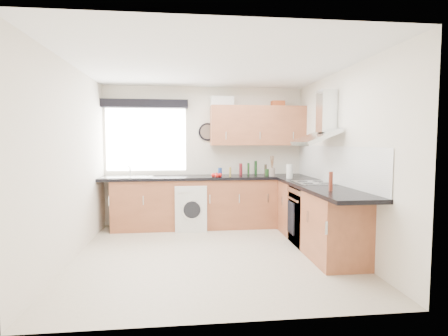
{
  "coord_description": "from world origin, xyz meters",
  "views": [
    {
      "loc": [
        -0.35,
        -4.59,
        1.52
      ],
      "look_at": [
        0.25,
        0.85,
        1.1
      ],
      "focal_mm": 28.0,
      "sensor_mm": 36.0,
      "label": 1
    }
  ],
  "objects": [
    {
      "name": "window",
      "position": [
        -1.05,
        1.79,
        1.55
      ],
      "size": [
        1.4,
        0.02,
        1.1
      ],
      "primitive_type": "cube",
      "color": "silver",
      "rests_on": "wall_back"
    },
    {
      "name": "base_cab_right",
      "position": [
        1.51,
        0.15,
        0.43
      ],
      "size": [
        0.58,
        2.1,
        0.86
      ],
      "primitive_type": "cube",
      "color": "brown",
      "rests_on": "ground_plane"
    },
    {
      "name": "oven",
      "position": [
        1.5,
        0.3,
        0.42
      ],
      "size": [
        0.56,
        0.58,
        0.85
      ],
      "primitive_type": "cube",
      "color": "black",
      "rests_on": "ground_plane"
    },
    {
      "name": "ground_plane",
      "position": [
        0.0,
        0.0,
        0.0
      ],
      "size": [
        3.6,
        3.6,
        0.0
      ],
      "primitive_type": "plane",
      "color": "beige"
    },
    {
      "name": "tomato_cluster",
      "position": [
        0.17,
        1.3,
        0.95
      ],
      "size": [
        0.17,
        0.17,
        0.07
      ],
      "primitive_type": null,
      "rotation": [
        0.0,
        0.0,
        0.1
      ],
      "color": "#B9110E",
      "rests_on": "worktop_back"
    },
    {
      "name": "casserole",
      "position": [
        0.3,
        1.72,
        2.23
      ],
      "size": [
        0.42,
        0.32,
        0.17
      ],
      "primitive_type": "cube",
      "rotation": [
        0.0,
        0.0,
        0.08
      ],
      "color": "silver",
      "rests_on": "upper_cabinets"
    },
    {
      "name": "jar_4",
      "position": [
        0.64,
        1.59,
        1.02
      ],
      "size": [
        0.06,
        0.06,
        0.22
      ],
      "primitive_type": "cylinder",
      "color": "#5D1319",
      "rests_on": "worktop_back"
    },
    {
      "name": "jar_0",
      "position": [
        0.78,
        1.61,
        1.02
      ],
      "size": [
        0.04,
        0.04,
        0.22
      ],
      "primitive_type": "cylinder",
      "color": "#1A3D15",
      "rests_on": "worktop_back"
    },
    {
      "name": "wall_right",
      "position": [
        1.8,
        0.0,
        1.25
      ],
      "size": [
        0.02,
        3.6,
        2.5
      ],
      "primitive_type": "cube",
      "color": "silver",
      "rests_on": "ground_plane"
    },
    {
      "name": "base_cab_corner",
      "position": [
        1.5,
        1.5,
        0.43
      ],
      "size": [
        0.6,
        0.6,
        0.86
      ],
      "primitive_type": "cube",
      "color": "brown",
      "rests_on": "ground_plane"
    },
    {
      "name": "jar_3",
      "position": [
        0.42,
        1.38,
        0.99
      ],
      "size": [
        0.04,
        0.04,
        0.16
      ],
      "primitive_type": "cylinder",
      "color": "olive",
      "rests_on": "worktop_back"
    },
    {
      "name": "worktop_right",
      "position": [
        1.5,
        0.0,
        0.89
      ],
      "size": [
        0.62,
        2.42,
        0.05
      ],
      "primitive_type": "cube",
      "color": "black",
      "rests_on": "base_cab_right"
    },
    {
      "name": "kitchen_roll",
      "position": [
        1.35,
        0.97,
        1.03
      ],
      "size": [
        0.11,
        0.11,
        0.23
      ],
      "primitive_type": "cylinder",
      "rotation": [
        0.0,
        0.0,
        -0.08
      ],
      "color": "silver",
      "rests_on": "worktop_right"
    },
    {
      "name": "jar_6",
      "position": [
        1.1,
        1.51,
        0.97
      ],
      "size": [
        0.07,
        0.07,
        0.11
      ],
      "primitive_type": "cylinder",
      "color": "#1D4017",
      "rests_on": "worktop_back"
    },
    {
      "name": "jar_1",
      "position": [
        0.24,
        1.36,
        0.99
      ],
      "size": [
        0.07,
        0.07,
        0.15
      ],
      "primitive_type": "cylinder",
      "color": "navy",
      "rests_on": "worktop_back"
    },
    {
      "name": "wall_front",
      "position": [
        0.0,
        -1.8,
        1.25
      ],
      "size": [
        3.6,
        0.02,
        2.5
      ],
      "primitive_type": "cube",
      "color": "silver",
      "rests_on": "ground_plane"
    },
    {
      "name": "extractor_hood",
      "position": [
        1.6,
        0.3,
        1.77
      ],
      "size": [
        0.52,
        0.78,
        0.66
      ],
      "primitive_type": null,
      "color": "silver",
      "rests_on": "wall_right"
    },
    {
      "name": "jar_2",
      "position": [
        0.93,
        1.69,
        1.04
      ],
      "size": [
        0.05,
        0.05,
        0.25
      ],
      "primitive_type": "cylinder",
      "color": "#143916",
      "rests_on": "worktop_back"
    },
    {
      "name": "worktop_back",
      "position": [
        0.0,
        1.5,
        0.89
      ],
      "size": [
        3.6,
        0.62,
        0.05
      ],
      "primitive_type": "cube",
      "color": "black",
      "rests_on": "base_cab_back"
    },
    {
      "name": "window_blind",
      "position": [
        -1.05,
        1.7,
        2.18
      ],
      "size": [
        1.5,
        0.18,
        0.14
      ],
      "primitive_type": "cube",
      "color": "black",
      "rests_on": "wall_back"
    },
    {
      "name": "washing_machine",
      "position": [
        -0.25,
        1.4,
        0.39
      ],
      "size": [
        0.56,
        0.54,
        0.78
      ],
      "primitive_type": "cube",
      "rotation": [
        0.0,
        0.0,
        -0.06
      ],
      "color": "silver",
      "rests_on": "ground_plane"
    },
    {
      "name": "utensil_pot",
      "position": [
        1.15,
        1.35,
        0.98
      ],
      "size": [
        0.13,
        0.13,
        0.15
      ],
      "primitive_type": "cylinder",
      "rotation": [
        0.0,
        0.0,
        -0.26
      ],
      "color": "#7D6B60",
      "rests_on": "worktop_back"
    },
    {
      "name": "jar_5",
      "position": [
        1.08,
        1.54,
        1.01
      ],
      "size": [
        0.05,
        0.05,
        0.2
      ],
      "primitive_type": "cylinder",
      "color": "#32271C",
      "rests_on": "worktop_back"
    },
    {
      "name": "upper_cabinets",
      "position": [
        0.95,
        1.62,
        1.8
      ],
      "size": [
        1.7,
        0.35,
        0.7
      ],
      "primitive_type": "cube",
      "color": "brown",
      "rests_on": "wall_back"
    },
    {
      "name": "wall_back",
      "position": [
        0.0,
        1.8,
        1.25
      ],
      "size": [
        3.6,
        0.02,
        2.5
      ],
      "primitive_type": "cube",
      "color": "silver",
      "rests_on": "ground_plane"
    },
    {
      "name": "sink",
      "position": [
        -1.33,
        1.5,
        0.95
      ],
      "size": [
        0.84,
        0.46,
        0.1
      ],
      "primitive_type": null,
      "color": "silver",
      "rests_on": "worktop_back"
    },
    {
      "name": "splashback",
      "position": [
        1.79,
        0.3,
        1.18
      ],
      "size": [
        0.01,
        3.0,
        0.54
      ],
      "primitive_type": "cube",
      "color": "white",
      "rests_on": "wall_right"
    },
    {
      "name": "storage_box",
      "position": [
        1.34,
        1.72,
        2.2
      ],
      "size": [
        0.24,
        0.2,
        0.11
      ],
      "primitive_type": "cube",
      "rotation": [
        0.0,
        0.0,
        -0.03
      ],
      "color": "#BD5024",
      "rests_on": "upper_cabinets"
    },
    {
      "name": "hob_plate",
      "position": [
        1.5,
        0.3,
        0.92
      ],
      "size": [
        0.52,
        0.52,
        0.01
      ],
      "primitive_type": "cube",
      "color": "silver",
      "rests_on": "worktop_right"
    },
    {
      "name": "ceiling",
      "position": [
        0.0,
        0.0,
        2.5
      ],
      "size": [
        3.6,
        3.6,
        0.02
      ],
      "primitive_type": "cube",
      "color": "white",
      "rests_on": "wall_back"
    },
    {
      "name": "wall_left",
      "position": [
        -1.8,
        0.0,
        1.25
      ],
      "size": [
        0.02,
        3.6,
        2.5
      ],
      "primitive_type": "cube",
      "color": "silver",
      "rests_on": "ground_plane"
    },
    {
      "name": "wall_clock",
      "position": [
        0.05,
        1.76,
        1.69
      ],
      "size": [
        0.33,
        0.04,
        0.33
      ],
      "primitive_type": "cylinder",
      "rotation": [
        1.57,
        0.0,
        0.0
      ],
      "color": "black",
      "rests_on": "wall_back"
    },
    {
      "name": "bottle_0",
      "position": [
        1.42,
        -0.51,
        1.03
      ],
      "size": [
        0.05,
        0.05,
        0.24
      ],
      "primitive_type": "cylinder",
      "color": "maroon",
      "rests_on": "worktop_right"
    },
    {
      "name": "base_cab_back",
      "position": [
        -0.1,
        1.51,
        0.43
      ],
      "size": [
        3.0,
        0.58,
        0.86
      ],
      "primitive_type": "cube",
      "color": "brown",
      "rests_on": "ground_plane"
    }
  ]
}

